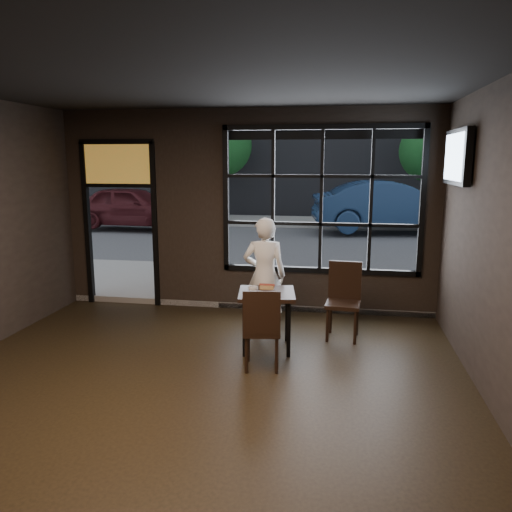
% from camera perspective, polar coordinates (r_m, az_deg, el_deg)
% --- Properties ---
extents(floor, '(6.00, 7.00, 0.02)m').
position_cam_1_polar(floor, '(5.12, -8.97, -17.50)').
color(floor, black).
rests_on(floor, ground).
extents(ceiling, '(6.00, 7.00, 0.02)m').
position_cam_1_polar(ceiling, '(4.57, -10.25, 20.79)').
color(ceiling, black).
rests_on(ceiling, ground).
extents(window_frame, '(3.06, 0.12, 2.28)m').
position_cam_1_polar(window_frame, '(7.78, 7.47, 6.32)').
color(window_frame, black).
rests_on(window_frame, ground).
extents(stained_transom, '(1.20, 0.06, 0.70)m').
position_cam_1_polar(stained_transom, '(8.54, -15.51, 10.12)').
color(stained_transom, orange).
rests_on(stained_transom, ground).
extents(street_asphalt, '(60.00, 41.00, 0.04)m').
position_cam_1_polar(street_asphalt, '(28.39, 6.58, 5.96)').
color(street_asphalt, '#545456').
rests_on(street_asphalt, ground).
extents(building_across, '(28.00, 12.00, 15.00)m').
position_cam_1_polar(building_across, '(27.76, 6.82, 21.44)').
color(building_across, '#5B5956').
rests_on(building_across, ground).
extents(cafe_table, '(0.80, 0.80, 0.76)m').
position_cam_1_polar(cafe_table, '(6.48, 1.22, -7.35)').
color(cafe_table, black).
rests_on(cafe_table, floor).
extents(chair_near, '(0.48, 0.48, 0.98)m').
position_cam_1_polar(chair_near, '(5.87, 0.69, -8.19)').
color(chair_near, black).
rests_on(chair_near, floor).
extents(chair_window, '(0.49, 0.49, 1.04)m').
position_cam_1_polar(chair_window, '(6.89, 9.92, -5.17)').
color(chair_window, black).
rests_on(chair_window, floor).
extents(man, '(0.64, 0.45, 1.64)m').
position_cam_1_polar(man, '(6.98, 0.98, -2.26)').
color(man, white).
rests_on(man, floor).
extents(hotdog, '(0.20, 0.09, 0.06)m').
position_cam_1_polar(hotdog, '(6.50, 1.27, -3.54)').
color(hotdog, tan).
rests_on(hotdog, cafe_table).
extents(cup, '(0.14, 0.14, 0.10)m').
position_cam_1_polar(cup, '(6.28, -0.32, -3.90)').
color(cup, silver).
rests_on(cup, cafe_table).
extents(tv, '(0.13, 1.19, 0.69)m').
position_cam_1_polar(tv, '(6.89, 22.04, 10.44)').
color(tv, black).
rests_on(tv, wall_right).
extents(navy_car, '(5.21, 2.53, 1.65)m').
position_cam_1_polar(navy_car, '(17.00, 15.07, 5.54)').
color(navy_car, '#182D4D').
rests_on(navy_car, street_asphalt).
extents(maroon_car, '(4.27, 1.87, 1.43)m').
position_cam_1_polar(maroon_car, '(17.87, -13.96, 5.50)').
color(maroon_car, '#461418').
rests_on(maroon_car, street_asphalt).
extents(tree_left, '(2.47, 2.47, 4.21)m').
position_cam_1_polar(tree_left, '(20.13, -4.06, 12.49)').
color(tree_left, '#332114').
rests_on(tree_left, street_asphalt).
extents(tree_right, '(2.27, 2.27, 3.87)m').
position_cam_1_polar(tree_right, '(19.68, 19.33, 11.25)').
color(tree_right, '#332114').
rests_on(tree_right, street_asphalt).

